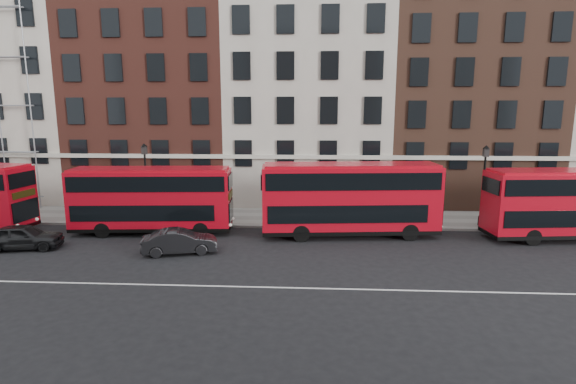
# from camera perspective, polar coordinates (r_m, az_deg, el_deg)

# --- Properties ---
(ground) EXTENTS (120.00, 120.00, 0.00)m
(ground) POSITION_cam_1_polar(r_m,az_deg,el_deg) (22.20, 1.80, -10.10)
(ground) COLOR black
(ground) RESTS_ON ground
(pavement) EXTENTS (80.00, 5.00, 0.15)m
(pavement) POSITION_cam_1_polar(r_m,az_deg,el_deg) (32.20, 2.28, -3.31)
(pavement) COLOR gray
(pavement) RESTS_ON ground
(kerb) EXTENTS (80.00, 0.30, 0.16)m
(kerb) POSITION_cam_1_polar(r_m,az_deg,el_deg) (29.78, 2.19, -4.46)
(kerb) COLOR gray
(kerb) RESTS_ON ground
(road_centre_line) EXTENTS (70.00, 0.12, 0.01)m
(road_centre_line) POSITION_cam_1_polar(r_m,az_deg,el_deg) (20.34, 1.65, -12.09)
(road_centre_line) COLOR white
(road_centre_line) RESTS_ON ground
(building_terrace) EXTENTS (64.00, 11.95, 22.00)m
(building_terrace) POSITION_cam_1_polar(r_m,az_deg,el_deg) (38.69, 2.12, 14.23)
(building_terrace) COLOR #B1A799
(building_terrace) RESTS_ON ground
(bus_b) EXTENTS (10.06, 3.13, 4.17)m
(bus_b) POSITION_cam_1_polar(r_m,az_deg,el_deg) (29.49, -16.98, -0.79)
(bus_b) COLOR #B60918
(bus_b) RESTS_ON ground
(bus_c) EXTENTS (10.97, 3.60, 4.53)m
(bus_c) POSITION_cam_1_polar(r_m,az_deg,el_deg) (27.74, 7.80, -0.71)
(bus_c) COLOR #B60918
(bus_c) RESTS_ON ground
(bus_d) EXTENTS (10.33, 3.47, 4.26)m
(bus_d) POSITION_cam_1_polar(r_m,az_deg,el_deg) (31.70, 32.34, -1.13)
(bus_d) COLOR #B60918
(bus_d) RESTS_ON ground
(car_rear) EXTENTS (4.41, 2.39, 1.42)m
(car_rear) POSITION_cam_1_polar(r_m,az_deg,el_deg) (29.44, -30.62, -4.91)
(car_rear) COLOR black
(car_rear) RESTS_ON ground
(car_front) EXTENTS (4.26, 2.38, 1.33)m
(car_front) POSITION_cam_1_polar(r_m,az_deg,el_deg) (25.36, -13.59, -6.13)
(car_front) COLOR black
(car_front) RESTS_ON ground
(lamp_post_left) EXTENTS (0.44, 0.44, 5.33)m
(lamp_post_left) POSITION_cam_1_polar(r_m,az_deg,el_deg) (32.37, -17.59, 1.69)
(lamp_post_left) COLOR black
(lamp_post_left) RESTS_ON pavement
(lamp_post_right) EXTENTS (0.44, 0.44, 5.33)m
(lamp_post_right) POSITION_cam_1_polar(r_m,az_deg,el_deg) (32.05, 23.58, 1.21)
(lamp_post_right) COLOR black
(lamp_post_right) RESTS_ON pavement
(iron_railings) EXTENTS (6.60, 0.06, 1.00)m
(iron_railings) POSITION_cam_1_polar(r_m,az_deg,el_deg) (34.22, 2.35, -1.48)
(iron_railings) COLOR black
(iron_railings) RESTS_ON pavement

